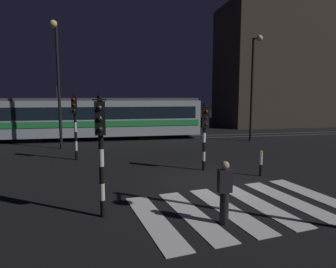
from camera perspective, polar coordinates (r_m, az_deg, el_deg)
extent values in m
plane|color=black|center=(12.22, 8.39, -8.93)|extent=(120.00, 120.00, 0.00)
cube|color=#59595E|center=(23.71, -1.48, -0.94)|extent=(80.00, 0.12, 0.03)
cube|color=#59595E|center=(25.11, -2.04, -0.48)|extent=(80.00, 0.12, 0.03)
cube|color=silver|center=(8.51, -2.79, -16.13)|extent=(1.31, 3.97, 0.02)
cube|color=silver|center=(8.90, 4.60, -15.07)|extent=(1.31, 3.97, 0.02)
cube|color=silver|center=(9.42, 11.20, -13.90)|extent=(1.31, 3.97, 0.02)
cube|color=silver|center=(10.05, 16.99, -12.72)|extent=(1.31, 3.97, 0.02)
cube|color=silver|center=(10.76, 22.00, -11.59)|extent=(1.31, 3.97, 0.02)
cube|color=silver|center=(11.55, 26.33, -10.53)|extent=(1.31, 3.97, 0.02)
cylinder|color=black|center=(13.88, 6.84, -6.01)|extent=(0.14, 0.14, 0.43)
cylinder|color=white|center=(13.79, 6.87, -4.25)|extent=(0.14, 0.14, 0.43)
cylinder|color=black|center=(13.71, 6.89, -2.48)|extent=(0.14, 0.14, 0.43)
cylinder|color=white|center=(13.64, 6.92, -0.68)|extent=(0.14, 0.14, 0.43)
cylinder|color=black|center=(13.59, 6.95, 1.13)|extent=(0.14, 0.14, 0.43)
cylinder|color=white|center=(13.55, 6.98, 2.96)|extent=(0.14, 0.14, 0.43)
cylinder|color=black|center=(13.53, 7.01, 4.79)|extent=(0.14, 0.14, 0.43)
cube|color=black|center=(13.39, 7.21, 3.12)|extent=(0.28, 0.20, 0.90)
sphere|color=red|center=(13.27, 7.38, 4.30)|extent=(0.14, 0.14, 0.14)
sphere|color=black|center=(13.28, 7.36, 3.09)|extent=(0.14, 0.14, 0.14)
sphere|color=black|center=(13.31, 7.34, 1.89)|extent=(0.14, 0.14, 0.14)
cube|color=black|center=(13.36, 7.24, 5.22)|extent=(0.36, 0.24, 0.04)
cylinder|color=black|center=(8.85, -12.38, -13.74)|extent=(0.14, 0.14, 0.49)
cylinder|color=white|center=(8.68, -12.46, -10.74)|extent=(0.14, 0.14, 0.49)
cylinder|color=black|center=(8.55, -12.55, -7.64)|extent=(0.14, 0.14, 0.49)
cylinder|color=white|center=(8.44, -12.64, -4.44)|extent=(0.14, 0.14, 0.49)
cylinder|color=black|center=(8.36, -12.74, -1.17)|extent=(0.14, 0.14, 0.49)
cylinder|color=white|center=(8.30, -12.83, 2.15)|extent=(0.14, 0.14, 0.49)
cylinder|color=black|center=(8.27, -12.92, 5.51)|extent=(0.14, 0.14, 0.49)
cube|color=black|center=(8.12, -12.88, 2.96)|extent=(0.28, 0.20, 0.90)
sphere|color=black|center=(7.99, -12.96, 4.90)|extent=(0.14, 0.14, 0.14)
sphere|color=black|center=(8.01, -12.91, 2.90)|extent=(0.14, 0.14, 0.14)
sphere|color=black|center=(8.04, -12.85, 0.91)|extent=(0.14, 0.14, 0.14)
cube|color=black|center=(8.10, -12.98, 6.42)|extent=(0.36, 0.24, 0.04)
cylinder|color=black|center=(16.69, -17.11, -3.91)|extent=(0.14, 0.14, 0.51)
cylinder|color=white|center=(16.60, -17.17, -2.19)|extent=(0.14, 0.14, 0.51)
cylinder|color=black|center=(16.53, -17.24, -0.46)|extent=(0.14, 0.14, 0.51)
cylinder|color=white|center=(16.47, -17.30, 1.28)|extent=(0.14, 0.14, 0.51)
cylinder|color=black|center=(16.43, -17.37, 3.04)|extent=(0.14, 0.14, 0.51)
cylinder|color=white|center=(16.40, -17.43, 4.80)|extent=(0.14, 0.14, 0.51)
cylinder|color=black|center=(16.39, -17.50, 6.56)|extent=(0.14, 0.14, 0.51)
cube|color=black|center=(16.23, -17.52, 5.33)|extent=(0.28, 0.20, 0.90)
sphere|color=red|center=(16.11, -17.60, 6.32)|extent=(0.14, 0.14, 0.14)
sphere|color=black|center=(16.12, -17.56, 5.32)|extent=(0.14, 0.14, 0.14)
sphere|color=black|center=(16.13, -17.52, 4.33)|extent=(0.14, 0.14, 0.14)
cube|color=black|center=(16.22, -17.59, 7.06)|extent=(0.36, 0.24, 0.04)
cylinder|color=black|center=(23.41, 15.74, 8.02)|extent=(0.18, 0.18, 7.63)
cylinder|color=black|center=(23.38, 16.58, 17.16)|extent=(0.10, 0.90, 0.10)
sphere|color=#F9E08C|center=(22.97, 17.12, 17.12)|extent=(0.44, 0.44, 0.44)
cylinder|color=black|center=(20.35, -20.17, 8.26)|extent=(0.18, 0.18, 7.81)
cylinder|color=black|center=(20.36, -20.87, 19.05)|extent=(0.10, 0.90, 0.10)
sphere|color=#F9E08C|center=(19.91, -21.08, 19.09)|extent=(0.44, 0.44, 0.44)
cube|color=#B2BCC1|center=(23.94, -14.32, 2.97)|extent=(16.82, 2.50, 2.70)
cube|color=green|center=(22.70, -14.46, 1.86)|extent=(16.49, 0.04, 0.44)
cube|color=green|center=(25.23, -14.15, 2.39)|extent=(16.49, 0.04, 0.44)
cube|color=black|center=(22.65, -14.52, 3.88)|extent=(15.98, 0.03, 0.90)
cube|color=#4C4C51|center=(23.88, -14.43, 6.44)|extent=(16.49, 2.30, 0.20)
cylinder|color=#262628|center=(24.14, -20.51, 7.41)|extent=(0.08, 0.08, 1.00)
cube|color=black|center=(24.29, -3.25, -0.37)|extent=(2.20, 2.00, 0.35)
cube|color=black|center=(24.77, -24.96, -0.89)|extent=(2.20, 2.00, 0.35)
sphere|color=#F9F2CC|center=(24.99, 5.48, 2.41)|extent=(0.24, 0.24, 0.24)
cylinder|color=black|center=(8.27, 10.69, -13.76)|extent=(0.24, 0.24, 0.88)
cube|color=black|center=(8.03, 10.82, -8.83)|extent=(0.36, 0.22, 0.60)
sphere|color=tan|center=(7.93, 10.89, -5.91)|extent=(0.22, 0.22, 0.22)
cylinder|color=black|center=(13.38, 17.30, -6.65)|extent=(0.12, 0.12, 0.50)
cylinder|color=white|center=(13.27, 17.38, -4.55)|extent=(0.12, 0.12, 0.50)
sphere|color=yellow|center=(13.22, 17.43, -3.28)|extent=(0.12, 0.12, 0.12)
cube|color=#42382D|center=(38.44, 21.63, 11.80)|extent=(15.30, 8.00, 13.56)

